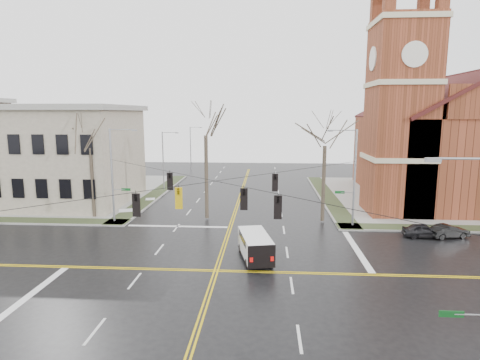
# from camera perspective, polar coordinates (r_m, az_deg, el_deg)

# --- Properties ---
(ground) EXTENTS (120.00, 120.00, 0.00)m
(ground) POSITION_cam_1_polar(r_m,az_deg,el_deg) (28.00, -3.41, -12.75)
(ground) COLOR black
(ground) RESTS_ON ground
(sidewalks) EXTENTS (80.00, 80.00, 0.17)m
(sidewalks) POSITION_cam_1_polar(r_m,az_deg,el_deg) (27.97, -3.41, -12.61)
(sidewalks) COLOR gray
(sidewalks) RESTS_ON ground
(road_markings) EXTENTS (100.00, 100.00, 0.01)m
(road_markings) POSITION_cam_1_polar(r_m,az_deg,el_deg) (28.00, -3.41, -12.74)
(road_markings) COLOR gold
(road_markings) RESTS_ON ground
(church) EXTENTS (24.28, 27.48, 27.50)m
(church) POSITION_cam_1_polar(r_m,az_deg,el_deg) (54.88, 26.96, 6.23)
(church) COLOR brown
(church) RESTS_ON ground
(civic_building_a) EXTENTS (18.00, 14.00, 11.00)m
(civic_building_a) POSITION_cam_1_polar(r_m,az_deg,el_deg) (52.51, -25.11, 3.04)
(civic_building_a) COLOR gray
(civic_building_a) RESTS_ON ground
(signal_pole_ne) EXTENTS (2.75, 0.22, 9.00)m
(signal_pole_ne) POSITION_cam_1_polar(r_m,az_deg,el_deg) (38.46, 15.74, 0.70)
(signal_pole_ne) COLOR gray
(signal_pole_ne) RESTS_ON ground
(signal_pole_nw) EXTENTS (2.75, 0.22, 9.00)m
(signal_pole_nw) POSITION_cam_1_polar(r_m,az_deg,el_deg) (40.38, -17.52, 1.02)
(signal_pole_nw) COLOR gray
(signal_pole_nw) RESTS_ON ground
(span_wires) EXTENTS (23.02, 23.02, 0.03)m
(span_wires) POSITION_cam_1_polar(r_m,az_deg,el_deg) (26.29, -3.54, -0.15)
(span_wires) COLOR black
(span_wires) RESTS_ON ground
(traffic_signals) EXTENTS (8.21, 8.26, 1.30)m
(traffic_signals) POSITION_cam_1_polar(r_m,az_deg,el_deg) (25.78, -3.72, -2.04)
(traffic_signals) COLOR black
(traffic_signals) RESTS_ON ground
(streetlight_north_a) EXTENTS (2.30, 0.20, 8.00)m
(streetlight_north_a) POSITION_cam_1_polar(r_m,az_deg,el_deg) (55.83, -10.74, 3.04)
(streetlight_north_a) COLOR gray
(streetlight_north_a) RESTS_ON ground
(streetlight_north_b) EXTENTS (2.30, 0.20, 8.00)m
(streetlight_north_b) POSITION_cam_1_polar(r_m,az_deg,el_deg) (75.27, -6.94, 4.77)
(streetlight_north_b) COLOR gray
(streetlight_north_b) RESTS_ON ground
(cargo_van) EXTENTS (2.89, 5.19, 1.87)m
(cargo_van) POSITION_cam_1_polar(r_m,az_deg,el_deg) (29.82, 2.11, -9.07)
(cargo_van) COLOR white
(cargo_van) RESTS_ON ground
(parked_car_a) EXTENTS (3.57, 1.62, 1.19)m
(parked_car_a) POSITION_cam_1_polar(r_m,az_deg,el_deg) (38.15, 24.68, -6.58)
(parked_car_a) COLOR black
(parked_car_a) RESTS_ON ground
(parked_car_b) EXTENTS (3.72, 2.17, 1.16)m
(parked_car_b) POSITION_cam_1_polar(r_m,az_deg,el_deg) (39.00, 27.53, -6.48)
(parked_car_b) COLOR black
(parked_car_b) RESTS_ON ground
(tree_nw_far) EXTENTS (4.00, 4.00, 10.54)m
(tree_nw_far) POSITION_cam_1_polar(r_m,az_deg,el_deg) (42.61, -20.54, 4.93)
(tree_nw_far) COLOR #393024
(tree_nw_far) RESTS_ON ground
(tree_nw_near) EXTENTS (4.00, 4.00, 12.43)m
(tree_nw_near) POSITION_cam_1_polar(r_m,az_deg,el_deg) (39.40, -4.90, 7.13)
(tree_nw_near) COLOR #393024
(tree_nw_near) RESTS_ON ground
(tree_ne) EXTENTS (4.00, 4.00, 11.03)m
(tree_ne) POSITION_cam_1_polar(r_m,az_deg,el_deg) (39.14, 12.00, 5.48)
(tree_ne) COLOR #393024
(tree_ne) RESTS_ON ground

